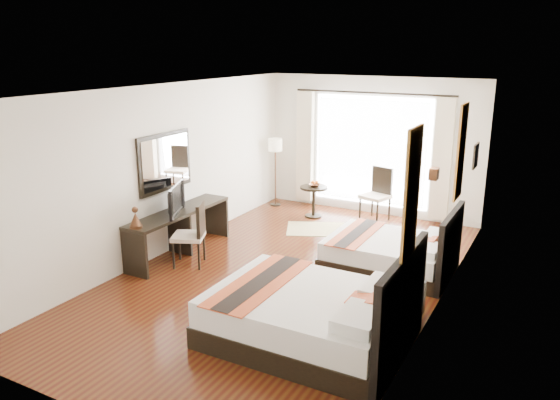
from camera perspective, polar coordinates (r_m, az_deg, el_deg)
The scene contains 29 objects.
floor at distance 8.39m, azimuth 0.58°, elevation -7.94°, with size 4.50×7.50×0.01m, color #3A120A.
ceiling at distance 7.70m, azimuth 0.64°, elevation 11.45°, with size 4.50×7.50×0.02m, color white.
wall_headboard at distance 7.20m, azimuth 16.62°, elevation -0.81°, with size 0.01×7.50×2.80m, color silver.
wall_desk at distance 9.16m, azimuth -11.92°, elevation 3.03°, with size 0.01×7.50×2.80m, color silver.
wall_window at distance 11.30m, azimuth 9.56°, elevation 5.56°, with size 4.50×0.01×2.80m, color silver.
wall_entry at distance 5.10m, azimuth -19.65°, elevation -8.02°, with size 4.50×0.01×2.80m, color silver.
window_glass at distance 11.30m, azimuth 9.51°, elevation 5.05°, with size 2.40×0.02×2.20m, color white.
sheer_curtain at distance 11.25m, azimuth 9.41°, elevation 5.00°, with size 2.30×0.02×2.10m, color white.
drape_left at distance 11.76m, azimuth 2.64°, elevation 5.57°, with size 0.35×0.14×2.35m, color beige.
drape_right at distance 10.84m, azimuth 16.59°, elevation 4.03°, with size 0.35×0.14×2.35m, color beige.
art_panel_near at distance 5.63m, azimuth 13.60°, elevation 0.64°, with size 0.03×0.50×1.35m, color maroon.
art_panel_far at distance 8.05m, azimuth 18.38°, elevation 4.81°, with size 0.03×0.50×1.35m, color maroon.
wall_sconce at distance 6.70m, azimuth 15.78°, elevation 2.64°, with size 0.10×0.14×0.14m, color #462A19.
mirror_frame at distance 9.10m, azimuth -11.94°, elevation 3.91°, with size 0.04×1.25×0.95m, color black.
mirror_glass at distance 9.08m, azimuth -11.82°, elevation 3.89°, with size 0.01×1.12×0.82m, color white.
bed_near at distance 6.55m, azimuth 3.51°, elevation -11.93°, with size 2.27×1.77×1.28m.
bed_far at distance 8.69m, azimuth 11.74°, elevation -5.41°, with size 1.89×1.48×1.06m.
nightstand at distance 7.31m, azimuth 13.05°, elevation -10.16°, with size 0.38×0.47×0.46m, color black.
table_lamp at distance 7.13m, azimuth 13.51°, elevation -6.12°, with size 0.25×0.25×0.39m.
vase at distance 7.00m, azimuth 12.52°, elevation -8.30°, with size 0.12×0.12×0.13m, color black.
console_desk at distance 9.27m, azimuth -10.44°, elevation -3.32°, with size 0.50×2.20×0.76m, color black.
television at distance 8.94m, azimuth -11.24°, elevation 0.07°, with size 0.83×0.11×0.48m, color black.
bronze_figurine at distance 8.39m, azimuth -14.86°, elevation -1.89°, with size 0.19×0.19×0.29m, color #462A19, non-canonical shape.
desk_chair at distance 8.80m, azimuth -9.37°, elevation -4.78°, with size 0.63×0.63×1.03m.
floor_lamp at distance 11.67m, azimuth -0.50°, elevation 5.30°, with size 0.30×0.30×1.47m.
side_table at distance 11.10m, azimuth 3.53°, elevation -0.18°, with size 0.55×0.55×0.64m, color black.
fruit_bowl at distance 10.99m, azimuth 3.63°, elevation 1.54°, with size 0.23×0.23×0.06m, color #412517.
window_chair at distance 11.04m, azimuth 9.95°, elevation -0.46°, with size 0.61×0.61×1.06m.
jute_rug at distance 10.44m, azimuth 4.15°, elevation -3.04°, with size 1.23×0.84×0.01m, color tan.
Camera 1 is at (3.58, -6.79, 3.39)m, focal length 35.00 mm.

